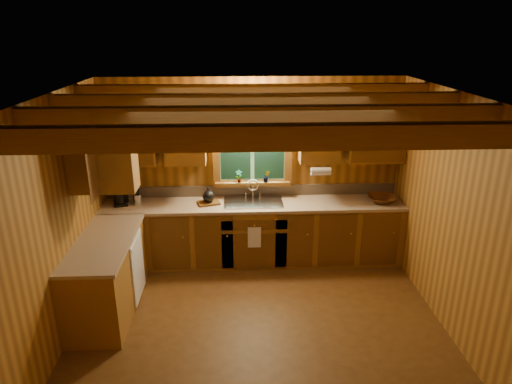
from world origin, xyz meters
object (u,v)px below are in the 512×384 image
Objects in this scene: sink at (253,205)px; wicker_basket at (382,199)px; coffee_maker at (120,193)px; cutting_board at (209,203)px.

sink is 1.81m from wicker_basket.
cutting_board is (1.22, -0.06, -0.15)m from coffee_maker.
cutting_board is (-0.62, -0.01, 0.06)m from sink.
cutting_board is at bearing -178.65° from sink.
wicker_basket is (1.80, -0.07, 0.09)m from sink.
sink reaches higher than wicker_basket.
wicker_basket is at bearing -16.98° from cutting_board.
coffee_maker reaches higher than wicker_basket.
sink reaches higher than cutting_board.
coffee_maker is 1.23m from cutting_board.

